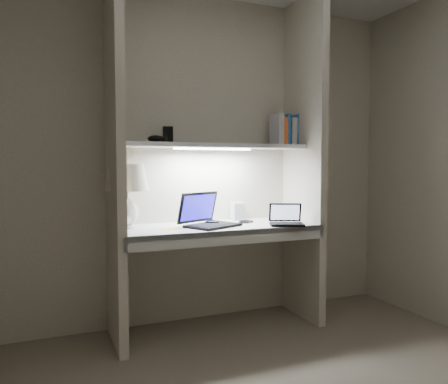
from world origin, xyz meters
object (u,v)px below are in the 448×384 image
speaker (238,211)px  table_lamp (127,185)px  laptop_netbook (286,220)px  book_row (287,131)px  laptop_main (207,218)px

speaker → table_lamp: bearing=-176.8°
laptop_netbook → book_row: book_row is taller
speaker → book_row: book_row is taller
speaker → book_row: size_ratio=0.58×
laptop_main → laptop_netbook: laptop_main is taller
laptop_netbook → table_lamp: bearing=-170.9°
laptop_main → laptop_netbook: bearing=-42.9°
speaker → book_row: bearing=-20.6°
speaker → book_row: 0.75m
laptop_main → speaker: laptop_main is taller
book_row → table_lamp: bearing=-178.8°
table_lamp → speaker: bearing=8.3°
table_lamp → laptop_netbook: 1.17m
speaker → laptop_netbook: bearing=-67.2°
laptop_netbook → speaker: 0.45m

